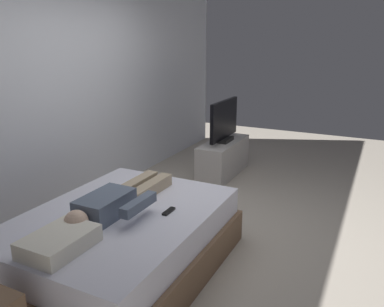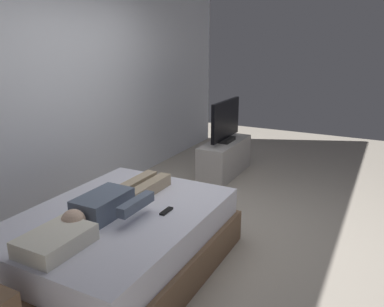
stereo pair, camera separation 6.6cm
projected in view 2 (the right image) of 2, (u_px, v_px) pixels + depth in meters
ground_plane at (213, 236)px, 3.87m from camera, size 10.00×10.00×0.00m
back_wall at (92, 83)px, 4.61m from camera, size 6.40×0.10×2.80m
bed at (119, 242)px, 3.24m from camera, size 1.95×1.46×0.54m
pillow at (56, 241)px, 2.58m from camera, size 0.48×0.34×0.12m
person at (115, 200)px, 3.18m from camera, size 1.26×0.46×0.18m
remote at (166, 211)px, 3.15m from camera, size 0.15×0.04×0.02m
tv_stand at (225, 158)px, 5.58m from camera, size 1.10×0.40×0.50m
tv at (226, 122)px, 5.43m from camera, size 0.88×0.20×0.59m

